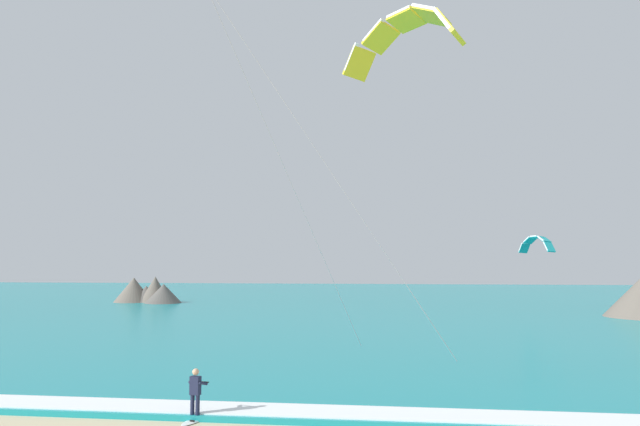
{
  "coord_description": "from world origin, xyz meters",
  "views": [
    {
      "loc": [
        4.37,
        -6.46,
        5.16
      ],
      "look_at": [
        1.66,
        15.64,
        7.18
      ],
      "focal_mm": 31.35,
      "sensor_mm": 36.0,
      "label": 1
    }
  ],
  "objects": [
    {
      "name": "sea",
      "position": [
        0.0,
        71.64,
        0.1
      ],
      "size": [
        200.0,
        120.0,
        0.2
      ],
      "primitive_type": "cube",
      "color": "teal",
      "rests_on": "ground"
    },
    {
      "name": "surf_foam",
      "position": [
        0.0,
        12.64,
        0.22
      ],
      "size": [
        200.0,
        1.68,
        0.04
      ],
      "primitive_type": "cube",
      "color": "white",
      "rests_on": "sea"
    },
    {
      "name": "surfboard",
      "position": [
        -2.03,
        11.78,
        0.03
      ],
      "size": [
        0.77,
        1.46,
        0.09
      ],
      "color": "white",
      "rests_on": "ground"
    },
    {
      "name": "kitesurfer",
      "position": [
        -2.02,
        11.8,
        0.94
      ],
      "size": [
        0.6,
        0.6,
        1.69
      ],
      "color": "#191E38",
      "rests_on": "ground"
    },
    {
      "name": "kite_primary",
      "position": [
        5.13,
        19.22,
        15.94
      ],
      "size": [
        9.92,
        9.66,
        15.81
      ],
      "color": "yellow"
    },
    {
      "name": "kite_distant",
      "position": [
        20.18,
        55.93,
        7.43
      ],
      "size": [
        2.75,
        5.23,
        1.87
      ],
      "color": "teal"
    },
    {
      "name": "headland_left",
      "position": [
        -26.5,
        62.84,
        1.51
      ],
      "size": [
        9.76,
        6.56,
        3.49
      ],
      "color": "#56514C",
      "rests_on": "ground"
    }
  ]
}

